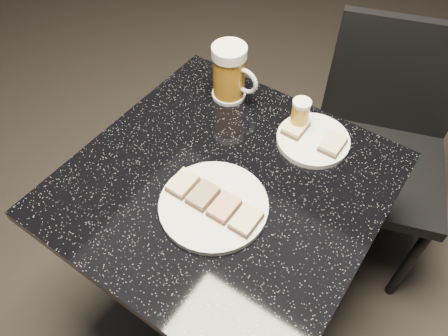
{
  "coord_description": "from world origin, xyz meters",
  "views": [
    {
      "loc": [
        0.36,
        -0.51,
        1.56
      ],
      "look_at": [
        0.0,
        0.0,
        0.8
      ],
      "focal_mm": 35.0,
      "sensor_mm": 36.0,
      "label": 1
    }
  ],
  "objects": [
    {
      "name": "plate_small",
      "position": [
        0.11,
        0.23,
        0.76
      ],
      "size": [
        0.18,
        0.18,
        0.01
      ],
      "primitive_type": "cylinder",
      "color": "white",
      "rests_on": "table"
    },
    {
      "name": "table",
      "position": [
        0.0,
        0.0,
        0.51
      ],
      "size": [
        0.7,
        0.7,
        0.75
      ],
      "color": "black",
      "rests_on": "floor"
    },
    {
      "name": "chair",
      "position": [
        0.22,
        0.58,
        0.5
      ],
      "size": [
        0.54,
        0.54,
        0.88
      ],
      "color": "black",
      "rests_on": "floor"
    },
    {
      "name": "plate_large",
      "position": [
        0.02,
        -0.07,
        0.76
      ],
      "size": [
        0.24,
        0.24,
        0.01
      ],
      "primitive_type": "cylinder",
      "color": "white",
      "rests_on": "table"
    },
    {
      "name": "beer_tumbler",
      "position": [
        0.06,
        0.25,
        0.8
      ],
      "size": [
        0.05,
        0.05,
        0.1
      ],
      "color": "white",
      "rests_on": "table"
    },
    {
      "name": "canapes_on_plate_small",
      "position": [
        0.11,
        0.23,
        0.77
      ],
      "size": [
        0.15,
        0.07,
        0.02
      ],
      "color": "#4C3521",
      "rests_on": "plate_small"
    },
    {
      "name": "canapes_on_plate_large",
      "position": [
        0.02,
        -0.07,
        0.77
      ],
      "size": [
        0.22,
        0.07,
        0.02
      ],
      "color": "#4C3521",
      "rests_on": "plate_large"
    },
    {
      "name": "beer_mug",
      "position": [
        -0.16,
        0.26,
        0.83
      ],
      "size": [
        0.14,
        0.09,
        0.16
      ],
      "color": "silver",
      "rests_on": "table"
    },
    {
      "name": "floor",
      "position": [
        0.0,
        0.0,
        0.0
      ],
      "size": [
        6.0,
        6.0,
        0.0
      ],
      "primitive_type": "plane",
      "color": "black",
      "rests_on": "ground"
    }
  ]
}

